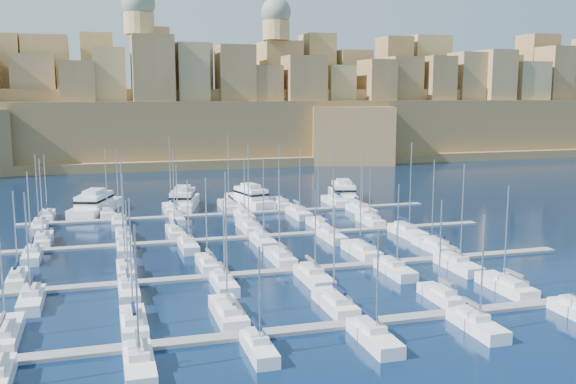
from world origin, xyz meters
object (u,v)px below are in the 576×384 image
object	(u,v)px
sailboat_0	(5,334)
motor_yacht_a	(95,204)
motor_yacht_c	(250,198)
motor_yacht_b	(183,201)
sailboat_2	(228,312)
sailboat_4	(441,295)
motor_yacht_d	(343,193)

from	to	relation	value
sailboat_0	motor_yacht_a	size ratio (longest dim) A/B	0.67
sailboat_0	motor_yacht_c	bearing A→B (deg)	59.36
sailboat_0	motor_yacht_b	bearing A→B (deg)	69.26
motor_yacht_a	sailboat_0	bearing A→B (deg)	-96.80
motor_yacht_b	sailboat_2	bearing A→B (deg)	-93.07
sailboat_4	motor_yacht_c	xyz separation A→B (m)	(-7.33, 70.60, 1.00)
sailboat_0	sailboat_2	xyz separation A→B (m)	(22.86, 0.03, 0.03)
sailboat_0	sailboat_4	bearing A→B (deg)	-1.13
motor_yacht_a	motor_yacht_b	bearing A→B (deg)	-1.45
sailboat_0	motor_yacht_c	xyz separation A→B (m)	(41.25, 69.64, 0.99)
motor_yacht_c	sailboat_0	bearing A→B (deg)	-120.64
sailboat_2	motor_yacht_d	distance (m)	81.41
motor_yacht_c	motor_yacht_d	xyz separation A→B (m)	(22.39, 0.83, -0.00)
motor_yacht_d	motor_yacht_c	bearing A→B (deg)	-177.87
motor_yacht_a	motor_yacht_d	xyz separation A→B (m)	(55.21, -0.30, -0.00)
sailboat_0	motor_yacht_b	xyz separation A→B (m)	(26.63, 70.32, 0.99)
motor_yacht_a	motor_yacht_c	size ratio (longest dim) A/B	1.14
sailboat_4	motor_yacht_a	bearing A→B (deg)	119.23
sailboat_4	motor_yacht_b	size ratio (longest dim) A/B	0.68
sailboat_0	motor_yacht_b	size ratio (longest dim) A/B	0.71
motor_yacht_b	motor_yacht_d	distance (m)	37.01
motor_yacht_a	motor_yacht_c	bearing A→B (deg)	-1.98
sailboat_0	sailboat_4	xyz separation A→B (m)	(48.58, -0.96, -0.02)
sailboat_4	motor_yacht_d	xyz separation A→B (m)	(15.06, 71.44, 1.00)
sailboat_0	motor_yacht_b	world-z (taller)	sailboat_0
sailboat_2	sailboat_4	distance (m)	25.75
sailboat_0	motor_yacht_a	world-z (taller)	sailboat_0
sailboat_2	motor_yacht_b	distance (m)	70.40
sailboat_0	sailboat_4	distance (m)	48.59
motor_yacht_c	motor_yacht_d	size ratio (longest dim) A/B	0.90
motor_yacht_b	motor_yacht_d	size ratio (longest dim) A/B	0.98
sailboat_2	motor_yacht_c	xyz separation A→B (m)	(18.40, 69.62, 0.95)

